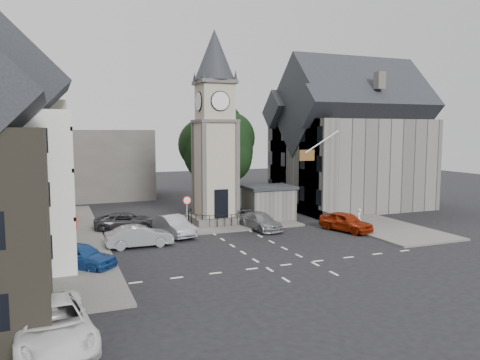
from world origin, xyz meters
name	(u,v)px	position (x,y,z in m)	size (l,w,h in m)	color
ground	(252,244)	(0.00, 0.00, 0.00)	(120.00, 120.00, 0.00)	black
pavement_west	(60,240)	(-12.50, 6.00, 0.07)	(6.00, 30.00, 0.14)	#595651
pavement_east	(334,213)	(12.00, 8.00, 0.07)	(6.00, 26.00, 0.14)	#595651
central_island	(232,221)	(1.50, 8.00, 0.08)	(10.00, 8.00, 0.16)	#595651
road_markings	(289,264)	(0.00, -5.50, 0.01)	(20.00, 8.00, 0.01)	silver
clock_tower	(215,128)	(0.00, 7.99, 8.12)	(4.86, 4.86, 16.25)	#4C4944
stone_shelter	(269,203)	(4.80, 7.50, 1.55)	(4.30, 3.30, 3.08)	#595652
town_tree	(218,140)	(2.00, 13.00, 6.97)	(7.20, 7.20, 10.80)	black
warning_sign_post	(187,206)	(-3.20, 5.43, 2.03)	(0.70, 0.19, 2.85)	black
terrace_pink	(19,146)	(-15.50, 16.00, 6.58)	(8.10, 7.60, 12.80)	pink
terrace_cream	(12,149)	(-15.50, 8.00, 6.58)	(8.10, 7.60, 12.80)	beige
terrace_tudor	(1,161)	(-15.50, 0.00, 6.19)	(8.10, 7.60, 12.00)	silver
backdrop_west	(61,165)	(-12.00, 28.00, 4.00)	(20.00, 10.00, 8.00)	#4C4944
east_building	(349,147)	(15.59, 11.00, 6.26)	(14.40, 11.40, 12.60)	#595652
east_boundary_wall	(299,208)	(9.20, 10.00, 0.45)	(0.40, 16.00, 0.90)	#595652
flagpole	(322,142)	(8.00, 4.00, 7.00)	(3.68, 0.10, 2.74)	white
car_west_blue	(80,256)	(-11.50, -1.69, 0.74)	(1.74, 4.33, 1.47)	navy
car_west_silver	(139,236)	(-7.50, 2.07, 0.74)	(1.57, 4.50, 1.48)	#A8ACB0
car_west_grey	(126,221)	(-7.52, 8.00, 0.69)	(2.30, 4.99, 1.39)	#2E2E30
car_island_silver	(174,226)	(-4.49, 4.50, 0.76)	(1.61, 4.61, 1.52)	#A1A2A9
car_island_east	(260,221)	(2.50, 4.18, 0.68)	(1.89, 4.66, 1.35)	gray
car_east_red	(346,222)	(8.50, 1.08, 0.76)	(1.79, 4.46, 1.52)	maroon
van_sw_white	(52,325)	(-13.00, -11.68, 0.82)	(2.72, 5.89, 1.64)	white
pedestrian	(359,218)	(10.39, 2.00, 0.77)	(0.56, 0.37, 1.54)	beige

